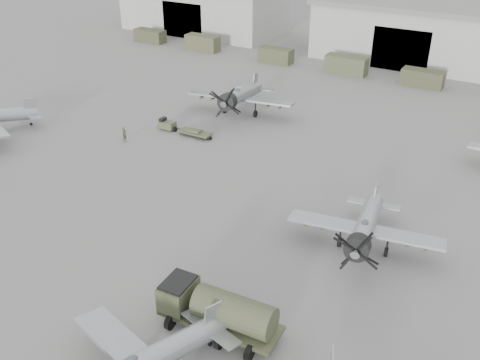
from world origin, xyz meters
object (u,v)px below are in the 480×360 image
object	(u,v)px
aircraft_mid_2	(365,228)
fuel_tanker	(218,309)
aircraft_far_0	(239,96)
tug_trailer	(178,128)
ground_crew	(124,135)

from	to	relation	value
aircraft_mid_2	fuel_tanker	distance (m)	12.83
aircraft_far_0	tug_trailer	bearing A→B (deg)	-123.25
aircraft_mid_2	tug_trailer	distance (m)	26.71
aircraft_mid_2	ground_crew	size ratio (longest dim) A/B	7.08
aircraft_far_0	ground_crew	world-z (taller)	aircraft_far_0
aircraft_mid_2	ground_crew	distance (m)	28.32
ground_crew	aircraft_far_0	bearing A→B (deg)	-32.19
aircraft_far_0	fuel_tanker	size ratio (longest dim) A/B	1.69
fuel_tanker	ground_crew	bearing A→B (deg)	138.73
aircraft_far_0	fuel_tanker	xyz separation A→B (m)	(16.41, -30.23, -0.66)
aircraft_mid_2	aircraft_far_0	bearing A→B (deg)	129.47
aircraft_far_0	tug_trailer	xyz separation A→B (m)	(-3.23, -7.62, -1.81)
tug_trailer	fuel_tanker	bearing A→B (deg)	-49.58
tug_trailer	aircraft_far_0	bearing A→B (deg)	66.47
aircraft_mid_2	fuel_tanker	xyz separation A→B (m)	(-4.77, -11.90, -0.39)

